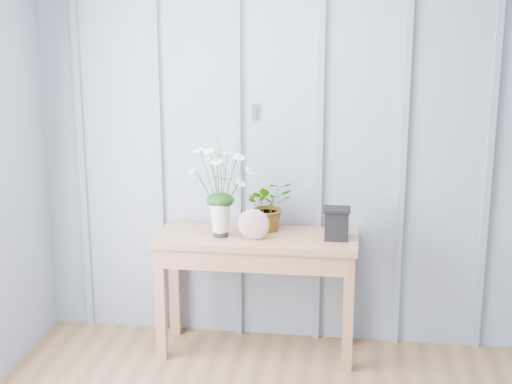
# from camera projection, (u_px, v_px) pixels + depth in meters

# --- Properties ---
(room_shell) EXTENTS (4.00, 4.50, 2.50)m
(room_shell) POSITION_uv_depth(u_px,v_px,m) (365.00, 36.00, 3.24)
(room_shell) COLOR #8896AF
(room_shell) RESTS_ON ground
(sideboard) EXTENTS (1.20, 0.45, 0.75)m
(sideboard) POSITION_uv_depth(u_px,v_px,m) (257.00, 253.00, 4.69)
(sideboard) COLOR #9C6A48
(sideboard) RESTS_ON ground
(daisy_vase) EXTENTS (0.41, 0.31, 0.58)m
(daisy_vase) POSITION_uv_depth(u_px,v_px,m) (220.00, 177.00, 4.56)
(daisy_vase) COLOR black
(daisy_vase) RESTS_ON sideboard
(spider_plant) EXTENTS (0.36, 0.34, 0.31)m
(spider_plant) POSITION_uv_depth(u_px,v_px,m) (269.00, 205.00, 4.73)
(spider_plant) COLOR black
(spider_plant) RESTS_ON sideboard
(felt_disc_vessel) EXTENTS (0.19, 0.06, 0.19)m
(felt_disc_vessel) POSITION_uv_depth(u_px,v_px,m) (254.00, 224.00, 4.56)
(felt_disc_vessel) COLOR #7D4055
(felt_disc_vessel) RESTS_ON sideboard
(carved_box) EXTENTS (0.16, 0.13, 0.19)m
(carved_box) POSITION_uv_depth(u_px,v_px,m) (337.00, 223.00, 4.56)
(carved_box) COLOR black
(carved_box) RESTS_ON sideboard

